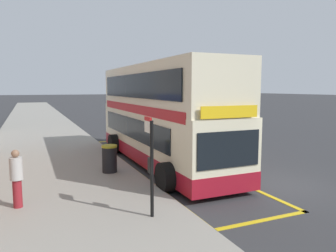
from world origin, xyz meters
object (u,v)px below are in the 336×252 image
object	(u,v)px
litter_bin	(109,159)
double_decker_bus	(160,118)
parked_car_teal_across	(155,116)
pedestrian_waiting_near_sign	(17,176)
bus_stop_sign	(151,158)

from	to	relation	value
litter_bin	double_decker_bus	bearing A→B (deg)	24.55
parked_car_teal_across	pedestrian_waiting_near_sign	world-z (taller)	pedestrian_waiting_near_sign
parked_car_teal_across	bus_stop_sign	bearing A→B (deg)	-112.53
pedestrian_waiting_near_sign	parked_car_teal_across	bearing A→B (deg)	58.57
pedestrian_waiting_near_sign	litter_bin	size ratio (longest dim) A/B	1.51
pedestrian_waiting_near_sign	litter_bin	distance (m)	4.19
double_decker_bus	pedestrian_waiting_near_sign	distance (m)	7.04
double_decker_bus	pedestrian_waiting_near_sign	size ratio (longest dim) A/B	6.82
double_decker_bus	bus_stop_sign	xyz separation A→B (m)	(-2.62, -5.86, -0.41)
parked_car_teal_across	pedestrian_waiting_near_sign	xyz separation A→B (m)	(-11.12, -18.19, 0.21)
parked_car_teal_across	litter_bin	bearing A→B (deg)	-118.10
litter_bin	bus_stop_sign	bearing A→B (deg)	-90.30
double_decker_bus	litter_bin	bearing A→B (deg)	-155.45
double_decker_bus	bus_stop_sign	world-z (taller)	double_decker_bus
double_decker_bus	litter_bin	size ratio (longest dim) A/B	10.29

